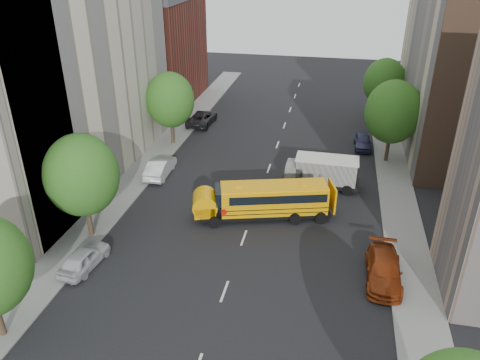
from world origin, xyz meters
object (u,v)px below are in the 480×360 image
(street_tree_2, at_px, (170,100))
(street_tree_5, at_px, (384,82))
(parked_car_1, at_px, (160,167))
(street_tree_1, at_px, (82,175))
(school_bus, at_px, (263,199))
(parked_car_4, at_px, (363,141))
(safari_truck, at_px, (321,172))
(street_tree_4, at_px, (393,112))
(parked_car_3, at_px, (384,269))
(parked_car_0, at_px, (84,258))
(parked_car_2, at_px, (202,118))

(street_tree_2, height_order, street_tree_5, street_tree_2)
(street_tree_5, height_order, parked_car_1, street_tree_5)
(street_tree_1, height_order, parked_car_1, street_tree_1)
(school_bus, relative_size, parked_car_4, 2.51)
(street_tree_5, bearing_deg, safari_truck, -107.77)
(street_tree_4, bearing_deg, parked_car_4, 125.89)
(street_tree_4, bearing_deg, street_tree_5, 90.00)
(street_tree_2, distance_m, parked_car_3, 28.16)
(school_bus, distance_m, parked_car_4, 17.76)
(parked_car_0, xyz_separation_m, parked_car_4, (18.40, 24.55, -0.02))
(safari_truck, height_order, parked_car_3, safari_truck)
(street_tree_2, distance_m, street_tree_4, 22.00)
(street_tree_5, bearing_deg, parked_car_2, -164.94)
(safari_truck, height_order, parked_car_0, safari_truck)
(parked_car_1, bearing_deg, parked_car_2, -92.08)
(parked_car_0, relative_size, parked_car_2, 0.76)
(street_tree_4, height_order, parked_car_2, street_tree_4)
(school_bus, distance_m, parked_car_3, 10.56)
(parked_car_1, bearing_deg, parked_car_4, -152.43)
(street_tree_5, bearing_deg, street_tree_2, -151.39)
(parked_car_1, xyz_separation_m, parked_car_3, (19.20, -11.33, -0.03))
(parked_car_0, relative_size, parked_car_4, 1.02)
(parked_car_0, height_order, parked_car_4, parked_car_0)
(street_tree_2, xyz_separation_m, school_bus, (11.89, -12.83, -3.23))
(street_tree_5, bearing_deg, parked_car_0, -121.58)
(parked_car_0, bearing_deg, street_tree_2, -80.39)
(street_tree_1, distance_m, street_tree_5, 37.20)
(street_tree_1, relative_size, parked_car_1, 1.63)
(street_tree_2, distance_m, street_tree_5, 25.06)
(street_tree_4, bearing_deg, school_bus, -128.22)
(street_tree_2, distance_m, school_bus, 17.79)
(parked_car_0, relative_size, parked_car_1, 0.87)
(school_bus, height_order, parked_car_0, school_bus)
(parked_car_0, bearing_deg, street_tree_4, -127.88)
(safari_truck, height_order, parked_car_2, safari_truck)
(parked_car_2, height_order, parked_car_3, same)
(street_tree_1, relative_size, parked_car_4, 1.92)
(street_tree_1, distance_m, street_tree_2, 18.00)
(street_tree_1, bearing_deg, street_tree_4, 39.29)
(street_tree_1, xyz_separation_m, street_tree_4, (22.00, 18.00, 0.12))
(street_tree_1, xyz_separation_m, parked_car_1, (1.40, 10.57, -4.15))
(street_tree_4, relative_size, parked_car_3, 1.53)
(street_tree_1, height_order, safari_truck, street_tree_1)
(street_tree_4, relative_size, street_tree_5, 1.08)
(safari_truck, relative_size, parked_car_0, 1.58)
(street_tree_1, xyz_separation_m, parked_car_2, (1.40, 24.46, -4.18))
(street_tree_2, height_order, parked_car_3, street_tree_2)
(street_tree_5, height_order, parked_car_2, street_tree_5)
(street_tree_1, bearing_deg, safari_truck, 35.04)
(street_tree_5, relative_size, safari_truck, 1.13)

